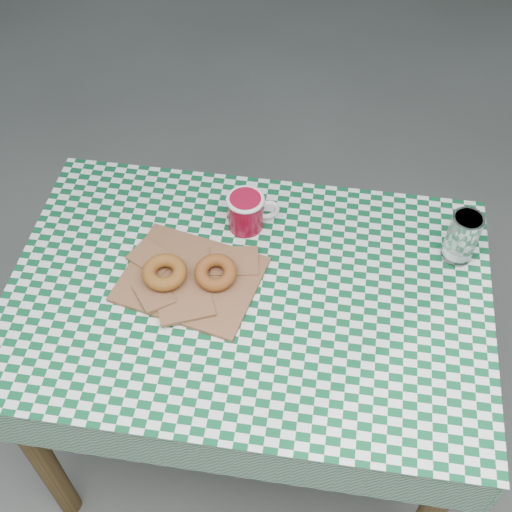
{
  "coord_description": "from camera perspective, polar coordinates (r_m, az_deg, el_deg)",
  "views": [
    {
      "loc": [
        0.41,
        -0.98,
        2.0
      ],
      "look_at": [
        0.19,
        -0.02,
        0.79
      ],
      "focal_mm": 46.78,
      "sensor_mm": 36.0,
      "label": 1
    }
  ],
  "objects": [
    {
      "name": "drinking_glass",
      "position": [
        1.62,
        17.21,
        1.54
      ],
      "size": [
        0.08,
        0.08,
        0.13
      ],
      "primitive_type": "cylinder",
      "rotation": [
        0.0,
        0.0,
        -0.13
      ],
      "color": "white",
      "rests_on": "tablecloth"
    },
    {
      "name": "ground",
      "position": [
        2.26,
        -4.59,
        -11.42
      ],
      "size": [
        60.0,
        60.0,
        0.0
      ],
      "primitive_type": "plane",
      "color": "#555550",
      "rests_on": "ground"
    },
    {
      "name": "bagel_front",
      "position": [
        1.54,
        -7.83,
        -1.39
      ],
      "size": [
        0.11,
        0.11,
        0.03
      ],
      "primitive_type": "torus",
      "rotation": [
        0.0,
        0.0,
        0.04
      ],
      "color": "#915E1E",
      "rests_on": "paper_bag"
    },
    {
      "name": "coffee_mug",
      "position": [
        1.63,
        -0.9,
        3.77
      ],
      "size": [
        0.22,
        0.22,
        0.1
      ],
      "primitive_type": null,
      "rotation": [
        0.0,
        0.0,
        0.37
      ],
      "color": "maroon",
      "rests_on": "tablecloth"
    },
    {
      "name": "bagel_back",
      "position": [
        1.53,
        -3.47,
        -1.41
      ],
      "size": [
        0.1,
        0.1,
        0.03
      ],
      "primitive_type": "torus",
      "rotation": [
        0.0,
        0.0,
        -0.07
      ],
      "color": "#94501E",
      "rests_on": "paper_bag"
    },
    {
      "name": "paper_bag",
      "position": [
        1.56,
        -5.61,
        -1.9
      ],
      "size": [
        0.34,
        0.29,
        0.02
      ],
      "primitive_type": "cube",
      "rotation": [
        0.0,
        0.0,
        -0.13
      ],
      "color": "#955F41",
      "rests_on": "tablecloth"
    },
    {
      "name": "tablecloth",
      "position": [
        1.54,
        -0.73,
        -3.22
      ],
      "size": [
        1.17,
        0.84,
        0.01
      ],
      "primitive_type": "cube",
      "rotation": [
        0.0,
        0.0,
        0.08
      ],
      "color": "#0C4E2A",
      "rests_on": "table"
    },
    {
      "name": "table",
      "position": [
        1.86,
        -0.61,
        -10.07
      ],
      "size": [
        1.15,
        0.81,
        0.75
      ],
      "primitive_type": "cube",
      "rotation": [
        0.0,
        0.0,
        0.08
      ],
      "color": "brown",
      "rests_on": "ground"
    }
  ]
}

